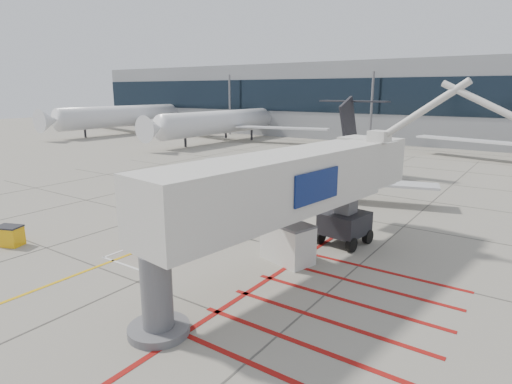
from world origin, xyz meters
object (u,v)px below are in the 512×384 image
Objects in this scene: pushback_tug at (155,236)px; spill_bin at (10,236)px; regional_jet at (267,153)px; jet_bridge at (277,197)px.

pushback_tug is 8.73m from spill_bin.
regional_jet is 12.48× the size of pushback_tug.
pushback_tug is at bearing 11.08° from spill_bin.
spill_bin is at bearing -110.00° from regional_jet.
regional_jet is 12.86m from pushback_tug.
pushback_tug is at bearing -167.81° from jet_bridge.
regional_jet reaches higher than jet_bridge.
pushback_tug is 1.78× the size of spill_bin.
spill_bin is (-15.27, -5.35, -3.44)m from jet_bridge.
regional_jet is at bearing 132.74° from jet_bridge.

